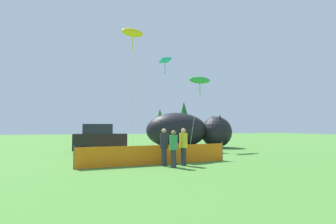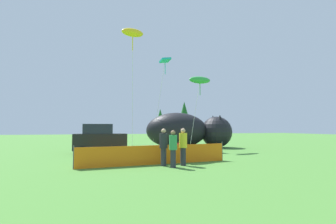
% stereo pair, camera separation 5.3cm
% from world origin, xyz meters
% --- Properties ---
extents(ground_plane, '(120.00, 120.00, 0.00)m').
position_xyz_m(ground_plane, '(0.00, 0.00, 0.00)').
color(ground_plane, '#477F33').
extents(parked_car, '(3.94, 1.97, 2.19)m').
position_xyz_m(parked_car, '(-3.70, 3.75, 1.06)').
color(parked_car, black).
rests_on(parked_car, ground).
extents(folding_chair, '(0.68, 0.68, 0.87)m').
position_xyz_m(folding_chair, '(1.55, 0.79, 0.51)').
color(folding_chair, maroon).
rests_on(folding_chair, ground).
extents(inflatable_cat, '(8.42, 4.05, 3.32)m').
position_xyz_m(inflatable_cat, '(4.41, 6.59, 1.53)').
color(inflatable_cat, black).
rests_on(inflatable_cat, ground).
extents(safety_fence, '(8.19, 1.00, 1.10)m').
position_xyz_m(safety_fence, '(-1.02, -3.31, 0.50)').
color(safety_fence, orange).
rests_on(safety_fence, ground).
extents(spectator_in_black_shirt, '(0.41, 0.41, 1.89)m').
position_xyz_m(spectator_in_black_shirt, '(0.20, -4.06, 1.03)').
color(spectator_in_black_shirt, '#2D2D38').
rests_on(spectator_in_black_shirt, ground).
extents(spectator_in_white_shirt, '(0.41, 0.41, 1.88)m').
position_xyz_m(spectator_in_white_shirt, '(-0.80, -3.93, 1.02)').
color(spectator_in_white_shirt, '#2D2D38').
rests_on(spectator_in_white_shirt, ground).
extents(spectator_in_green_shirt, '(0.39, 0.39, 1.80)m').
position_xyz_m(spectator_in_green_shirt, '(-0.50, -4.59, 0.98)').
color(spectator_in_green_shirt, '#2D2D38').
rests_on(spectator_in_green_shirt, ground).
extents(kite_yellow_hero, '(1.96, 1.92, 9.28)m').
position_xyz_m(kite_yellow_hero, '(-1.56, 1.85, 8.77)').
color(kite_yellow_hero, silver).
rests_on(kite_yellow_hero, ground).
extents(kite_green_fish, '(2.47, 1.45, 6.40)m').
position_xyz_m(kite_green_fish, '(4.48, 3.69, 5.95)').
color(kite_green_fish, silver).
rests_on(kite_green_fish, ground).
extents(kite_teal_diamond, '(1.67, 1.01, 8.35)m').
position_xyz_m(kite_teal_diamond, '(2.07, 6.16, 7.96)').
color(kite_teal_diamond, silver).
rests_on(kite_teal_diamond, ground).
extents(horizon_tree_east, '(2.96, 2.96, 7.07)m').
position_xyz_m(horizon_tree_east, '(13.28, 32.14, 4.34)').
color(horizon_tree_east, brown).
rests_on(horizon_tree_east, ground).
extents(horizon_tree_mid, '(2.22, 2.22, 5.30)m').
position_xyz_m(horizon_tree_mid, '(7.50, 28.88, 3.25)').
color(horizon_tree_mid, brown).
rests_on(horizon_tree_mid, ground).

